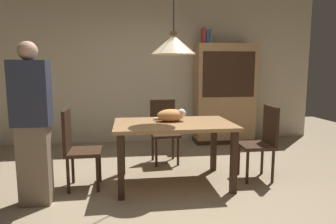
% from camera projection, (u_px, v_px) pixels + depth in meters
% --- Properties ---
extents(ground, '(10.00, 10.00, 0.00)m').
position_uv_depth(ground, '(173.00, 196.00, 3.23)').
color(ground, '#998466').
extents(back_wall, '(6.40, 0.10, 2.90)m').
position_uv_depth(back_wall, '(152.00, 66.00, 5.63)').
color(back_wall, beige).
rests_on(back_wall, ground).
extents(dining_table, '(1.40, 0.90, 0.75)m').
position_uv_depth(dining_table, '(173.00, 131.00, 3.52)').
color(dining_table, '#A87A4C').
rests_on(dining_table, ground).
extents(chair_left_side, '(0.41, 0.41, 0.93)m').
position_uv_depth(chair_left_side, '(77.00, 145.00, 3.39)').
color(chair_left_side, '#382316').
rests_on(chair_left_side, ground).
extents(chair_far_back, '(0.43, 0.43, 0.93)m').
position_uv_depth(chair_far_back, '(164.00, 128.00, 4.40)').
color(chair_far_back, '#382316').
rests_on(chair_far_back, ground).
extents(chair_right_side, '(0.42, 0.42, 0.93)m').
position_uv_depth(chair_right_side, '(262.00, 139.00, 3.69)').
color(chair_right_side, '#382316').
rests_on(chair_right_side, ground).
extents(cat_sleeping, '(0.39, 0.25, 0.16)m').
position_uv_depth(cat_sleeping, '(172.00, 115.00, 3.58)').
color(cat_sleeping, '#E59951').
rests_on(cat_sleeping, dining_table).
extents(pendant_lamp, '(0.52, 0.52, 1.30)m').
position_uv_depth(pendant_lamp, '(174.00, 44.00, 3.38)').
color(pendant_lamp, beige).
extents(hutch_bookcase, '(1.12, 0.45, 1.85)m').
position_uv_depth(hutch_bookcase, '(224.00, 96.00, 5.56)').
color(hutch_bookcase, tan).
rests_on(hutch_bookcase, ground).
extents(book_red_tall, '(0.04, 0.22, 0.28)m').
position_uv_depth(book_red_tall, '(203.00, 36.00, 5.35)').
color(book_red_tall, '#B73833').
rests_on(book_red_tall, hutch_bookcase).
extents(book_blue_wide, '(0.06, 0.24, 0.24)m').
position_uv_depth(book_blue_wide, '(206.00, 37.00, 5.36)').
color(book_blue_wide, '#384C93').
rests_on(book_blue_wide, hutch_bookcase).
extents(book_green_slim, '(0.03, 0.20, 0.26)m').
position_uv_depth(book_green_slim, '(209.00, 37.00, 5.37)').
color(book_green_slim, '#427A4C').
rests_on(book_green_slim, hutch_bookcase).
extents(person_standing, '(0.36, 0.22, 1.65)m').
position_uv_depth(person_standing, '(32.00, 124.00, 2.94)').
color(person_standing, '#84705B').
rests_on(person_standing, ground).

